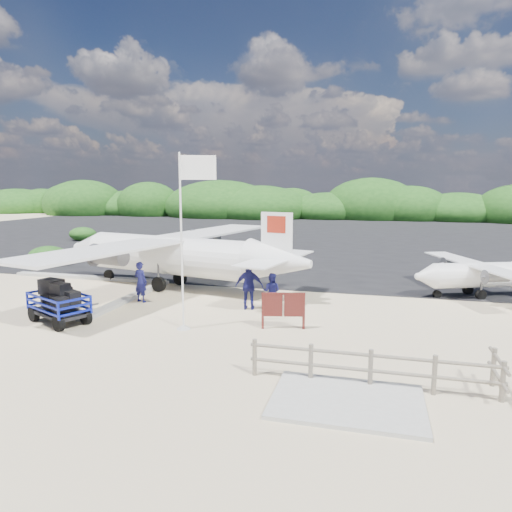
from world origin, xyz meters
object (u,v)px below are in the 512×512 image
(flagpole, at_px, (184,329))
(crew_a, at_px, (141,282))
(aircraft_small, at_px, (219,231))
(baggage_cart, at_px, (60,323))
(crew_c, at_px, (249,286))
(crew_b, at_px, (271,292))
(signboard, at_px, (283,329))

(flagpole, relative_size, crew_a, 3.46)
(crew_a, relative_size, aircraft_small, 0.28)
(baggage_cart, bearing_deg, crew_c, 54.47)
(flagpole, bearing_deg, crew_a, 137.58)
(crew_b, bearing_deg, signboard, 115.88)
(signboard, bearing_deg, baggage_cart, 176.58)
(baggage_cart, distance_m, flagpole, 4.76)
(baggage_cart, bearing_deg, signboard, 34.57)
(baggage_cart, xyz_separation_m, flagpole, (4.73, 0.50, 0.00))
(baggage_cart, relative_size, flagpole, 0.43)
(crew_b, bearing_deg, crew_c, 13.55)
(signboard, distance_m, crew_a, 7.14)
(crew_c, bearing_deg, aircraft_small, -77.68)
(flagpole, distance_m, crew_b, 4.12)
(baggage_cart, height_order, crew_b, crew_b)
(crew_b, bearing_deg, flagpole, 56.29)
(baggage_cart, relative_size, signboard, 1.61)
(signboard, bearing_deg, flagpole, -178.55)
(baggage_cart, distance_m, signboard, 8.26)
(signboard, height_order, crew_a, crew_a)
(baggage_cart, xyz_separation_m, signboard, (8.15, 1.38, 0.00))
(flagpole, xyz_separation_m, crew_c, (1.56, 3.07, 0.97))
(crew_c, relative_size, aircraft_small, 0.31)
(aircraft_small, bearing_deg, signboard, 92.10)
(baggage_cart, relative_size, crew_a, 1.48)
(flagpole, height_order, signboard, flagpole)
(crew_c, bearing_deg, crew_b, -179.31)
(crew_a, xyz_separation_m, crew_c, (4.89, 0.02, 0.08))
(crew_a, distance_m, aircraft_small, 30.66)
(crew_b, xyz_separation_m, crew_c, (-0.90, -0.16, 0.20))
(baggage_cart, xyz_separation_m, crew_b, (7.19, 3.72, 0.76))
(signboard, height_order, aircraft_small, aircraft_small)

